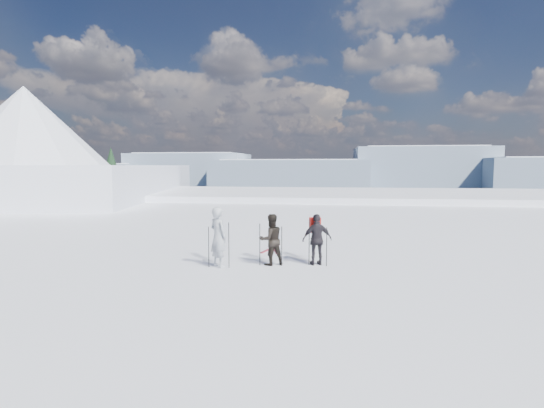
{
  "coord_description": "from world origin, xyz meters",
  "views": [
    {
      "loc": [
        -0.08,
        -10.54,
        3.01
      ],
      "look_at": [
        -1.86,
        3.0,
        1.75
      ],
      "focal_mm": 28.0,
      "sensor_mm": 36.0,
      "label": 1
    }
  ],
  "objects": [
    {
      "name": "backpack",
      "position": [
        -0.45,
        2.37,
        1.77
      ],
      "size": [
        0.37,
        0.27,
        0.45
      ],
      "primitive_type": "cube",
      "rotation": [
        0.0,
        0.0,
        3.44
      ],
      "color": "red",
      "rests_on": "skier_pack"
    },
    {
      "name": "far_mountain_range",
      "position": [
        29.6,
        454.78,
        -7.19
      ],
      "size": [
        770.0,
        110.0,
        53.0
      ],
      "color": "slate",
      "rests_on": "ground"
    },
    {
      "name": "skier_dark",
      "position": [
        -1.75,
        1.95,
        0.77
      ],
      "size": [
        0.94,
        0.88,
        1.55
      ],
      "primitive_type": "imported",
      "rotation": [
        0.0,
        0.0,
        3.66
      ],
      "color": "black",
      "rests_on": "ground"
    },
    {
      "name": "skier_grey",
      "position": [
        -3.26,
        1.5,
        0.9
      ],
      "size": [
        0.78,
        0.75,
        1.79
      ],
      "primitive_type": "imported",
      "rotation": [
        0.0,
        0.0,
        2.45
      ],
      "color": "#9BA1A9",
      "rests_on": "ground"
    },
    {
      "name": "skier_pack",
      "position": [
        -0.38,
        2.13,
        0.77
      ],
      "size": [
        0.98,
        0.63,
        1.55
      ],
      "primitive_type": "imported",
      "rotation": [
        0.0,
        0.0,
        3.44
      ],
      "color": "black",
      "rests_on": "ground"
    },
    {
      "name": "lake_basin",
      "position": [
        0.0,
        30.0,
        -6.5
      ],
      "size": [
        820.0,
        820.0,
        71.62
      ],
      "color": "white",
      "rests_on": "ground"
    },
    {
      "name": "near_ridge",
      "position": [
        -26.56,
        29.34,
        -3.48
      ],
      "size": [
        31.37,
        35.68,
        25.62
      ],
      "color": "white",
      "rests_on": "ground"
    },
    {
      "name": "skis_loose",
      "position": [
        -2.03,
        4.36,
        0.01
      ],
      "size": [
        0.65,
        1.67,
        0.03
      ],
      "color": "black",
      "rests_on": "ground"
    },
    {
      "name": "ski_poles",
      "position": [
        -1.79,
        1.78,
        0.63
      ],
      "size": [
        3.48,
        0.72,
        1.37
      ],
      "color": "black",
      "rests_on": "ground"
    }
  ]
}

